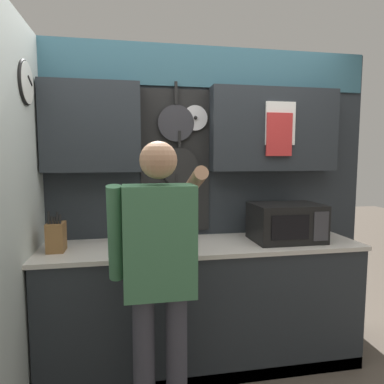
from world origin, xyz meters
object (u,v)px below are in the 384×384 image
(utensil_crock, at_px, (138,235))
(person, at_px, (159,264))
(microwave, at_px, (286,222))
(knife_block, at_px, (56,237))

(utensil_crock, relative_size, person, 0.20)
(microwave, bearing_deg, utensil_crock, 179.93)
(microwave, height_order, utensil_crock, utensil_crock)
(knife_block, bearing_deg, utensil_crock, 0.08)
(knife_block, relative_size, utensil_crock, 0.84)
(utensil_crock, distance_m, person, 0.56)
(microwave, relative_size, person, 0.31)
(person, bearing_deg, knife_block, 139.34)
(microwave, xyz_separation_m, knife_block, (-1.63, 0.00, -0.04))
(microwave, height_order, person, person)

